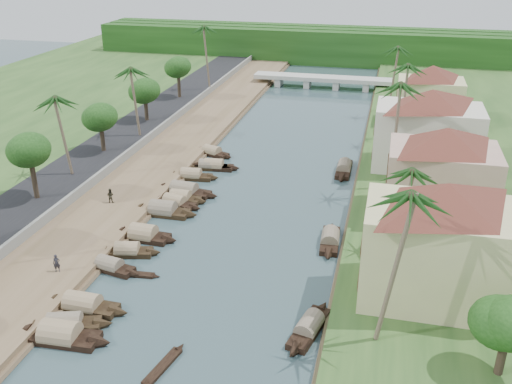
% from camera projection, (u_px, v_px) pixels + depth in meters
% --- Properties ---
extents(ground, '(220.00, 220.00, 0.00)m').
position_uv_depth(ground, '(221.00, 267.00, 53.73)').
color(ground, '#344A4E').
rests_on(ground, ground).
extents(left_bank, '(10.00, 180.00, 0.80)m').
position_uv_depth(left_bank, '(148.00, 171.00, 74.73)').
color(left_bank, brown).
rests_on(left_bank, ground).
extents(right_bank, '(16.00, 180.00, 1.20)m').
position_uv_depth(right_bank, '(424.00, 196.00, 67.16)').
color(right_bank, '#25471C').
rests_on(right_bank, ground).
extents(road, '(8.00, 180.00, 1.40)m').
position_uv_depth(road, '(89.00, 163.00, 76.42)').
color(road, black).
rests_on(road, ground).
extents(retaining_wall, '(0.40, 180.00, 1.10)m').
position_uv_depth(retaining_wall, '(118.00, 162.00, 75.24)').
color(retaining_wall, slate).
rests_on(retaining_wall, left_bank).
extents(treeline, '(120.00, 14.00, 8.00)m').
position_uv_depth(treeline, '(337.00, 45.00, 140.79)').
color(treeline, '#15380F').
rests_on(treeline, ground).
extents(bridge, '(28.00, 4.00, 2.40)m').
position_uv_depth(bridge, '(322.00, 80.00, 116.89)').
color(bridge, '#AEAEA3').
rests_on(bridge, ground).
extents(building_near, '(14.85, 14.85, 10.20)m').
position_uv_depth(building_near, '(440.00, 241.00, 45.28)').
color(building_near, '#BFB880').
rests_on(building_near, right_bank).
extents(building_mid, '(14.11, 14.11, 9.70)m').
position_uv_depth(building_mid, '(442.00, 172.00, 59.36)').
color(building_mid, tan).
rests_on(building_mid, right_bank).
extents(building_far, '(15.59, 15.59, 10.20)m').
position_uv_depth(building_far, '(428.00, 128.00, 71.89)').
color(building_far, beige).
rests_on(building_far, right_bank).
extents(building_distant, '(12.62, 12.62, 9.20)m').
position_uv_depth(building_distant, '(430.00, 94.00, 89.62)').
color(building_distant, '#BFB880').
rests_on(building_distant, right_bank).
extents(sampan_0, '(7.85, 3.85, 2.06)m').
position_uv_depth(sampan_0, '(65.00, 325.00, 45.13)').
color(sampan_0, black).
rests_on(sampan_0, ground).
extents(sampan_1, '(8.59, 2.46, 2.49)m').
position_uv_depth(sampan_1, '(60.00, 336.00, 43.85)').
color(sampan_1, black).
rests_on(sampan_1, ground).
extents(sampan_2, '(8.49, 2.06, 2.23)m').
position_uv_depth(sampan_2, '(83.00, 305.00, 47.52)').
color(sampan_2, black).
rests_on(sampan_2, ground).
extents(sampan_3, '(7.03, 2.73, 1.90)m').
position_uv_depth(sampan_3, '(110.00, 266.00, 53.13)').
color(sampan_3, black).
rests_on(sampan_3, ground).
extents(sampan_4, '(6.95, 2.87, 1.97)m').
position_uv_depth(sampan_4, '(127.00, 251.00, 55.67)').
color(sampan_4, black).
rests_on(sampan_4, ground).
extents(sampan_5, '(7.70, 2.36, 2.41)m').
position_uv_depth(sampan_5, '(144.00, 235.00, 58.62)').
color(sampan_5, black).
rests_on(sampan_5, ground).
extents(sampan_6, '(8.33, 2.23, 2.45)m').
position_uv_depth(sampan_6, '(163.00, 211.00, 63.83)').
color(sampan_6, black).
rests_on(sampan_6, ground).
extents(sampan_7, '(7.35, 2.98, 1.96)m').
position_uv_depth(sampan_7, '(175.00, 203.00, 65.87)').
color(sampan_7, black).
rests_on(sampan_7, ground).
extents(sampan_8, '(6.73, 1.90, 2.10)m').
position_uv_depth(sampan_8, '(180.00, 198.00, 66.92)').
color(sampan_8, black).
rests_on(sampan_8, ground).
extents(sampan_9, '(9.30, 2.89, 2.30)m').
position_uv_depth(sampan_9, '(184.00, 191.00, 68.93)').
color(sampan_9, black).
rests_on(sampan_9, ground).
extents(sampan_10, '(7.56, 2.22, 2.08)m').
position_uv_depth(sampan_10, '(191.00, 176.00, 73.25)').
color(sampan_10, black).
rests_on(sampan_10, ground).
extents(sampan_11, '(7.31, 2.15, 2.09)m').
position_uv_depth(sampan_11, '(214.00, 166.00, 76.27)').
color(sampan_11, black).
rests_on(sampan_11, ground).
extents(sampan_12, '(8.29, 2.46, 1.98)m').
position_uv_depth(sampan_12, '(210.00, 166.00, 76.27)').
color(sampan_12, black).
rests_on(sampan_12, ground).
extents(sampan_13, '(7.22, 3.88, 1.99)m').
position_uv_depth(sampan_13, '(212.00, 152.00, 81.22)').
color(sampan_13, black).
rests_on(sampan_13, ground).
extents(sampan_14, '(3.23, 8.06, 1.96)m').
position_uv_depth(sampan_14, '(309.00, 327.00, 44.81)').
color(sampan_14, black).
rests_on(sampan_14, ground).
extents(sampan_15, '(2.06, 7.84, 2.10)m').
position_uv_depth(sampan_15, '(330.00, 240.00, 57.79)').
color(sampan_15, black).
rests_on(sampan_15, ground).
extents(sampan_16, '(1.89, 8.82, 2.16)m').
position_uv_depth(sampan_16, '(344.00, 169.00, 75.51)').
color(sampan_16, black).
rests_on(sampan_16, ground).
extents(canoe_0, '(1.96, 5.79, 0.76)m').
position_uv_depth(canoe_0, '(162.00, 367.00, 41.15)').
color(canoe_0, black).
rests_on(canoe_0, ground).
extents(canoe_1, '(4.74, 1.10, 0.76)m').
position_uv_depth(canoe_1, '(136.00, 275.00, 52.39)').
color(canoe_1, black).
rests_on(canoe_1, ground).
extents(canoe_2, '(6.14, 1.39, 0.88)m').
position_uv_depth(canoe_2, '(202.00, 167.00, 76.93)').
color(canoe_2, black).
rests_on(canoe_2, ground).
extents(palm_0, '(3.20, 3.20, 13.46)m').
position_uv_depth(palm_0, '(396.00, 197.00, 37.47)').
color(palm_0, '#77644F').
rests_on(palm_0, ground).
extents(palm_1, '(3.20, 3.20, 9.63)m').
position_uv_depth(palm_1, '(406.00, 172.00, 51.33)').
color(palm_1, '#77644F').
rests_on(palm_1, ground).
extents(palm_2, '(3.20, 3.20, 14.00)m').
position_uv_depth(palm_2, '(401.00, 87.00, 62.87)').
color(palm_2, '#77644F').
rests_on(palm_2, ground).
extents(palm_3, '(3.20, 3.20, 12.35)m').
position_uv_depth(palm_3, '(408.00, 67.00, 80.24)').
color(palm_3, '#77644F').
rests_on(palm_3, ground).
extents(palm_5, '(3.20, 3.20, 11.20)m').
position_uv_depth(palm_5, '(60.00, 100.00, 67.44)').
color(palm_5, '#77644F').
rests_on(palm_5, ground).
extents(palm_6, '(3.20, 3.20, 11.45)m').
position_uv_depth(palm_6, '(134.00, 71.00, 81.21)').
color(palm_6, '#77644F').
rests_on(palm_6, ground).
extents(palm_7, '(3.20, 3.20, 12.22)m').
position_uv_depth(palm_7, '(395.00, 49.00, 93.90)').
color(palm_7, '#77644F').
rests_on(palm_7, ground).
extents(palm_8, '(3.20, 3.20, 13.32)m').
position_uv_depth(palm_8, '(207.00, 29.00, 106.13)').
color(palm_8, '#77644F').
rests_on(palm_8, ground).
extents(tree_2, '(4.54, 4.54, 7.59)m').
position_uv_depth(tree_2, '(29.00, 151.00, 62.52)').
color(tree_2, '#3F3224').
rests_on(tree_2, ground).
extents(tree_3, '(4.48, 4.48, 6.60)m').
position_uv_depth(tree_3, '(100.00, 118.00, 77.17)').
color(tree_3, '#3F3224').
rests_on(tree_3, ground).
extents(tree_4, '(4.63, 4.63, 6.66)m').
position_uv_depth(tree_4, '(145.00, 91.00, 90.34)').
color(tree_4, '#3F3224').
rests_on(tree_4, ground).
extents(tree_5, '(4.40, 4.40, 7.30)m').
position_uv_depth(tree_5, '(178.00, 68.00, 103.31)').
color(tree_5, '#3F3224').
rests_on(tree_5, ground).
extents(tree_6, '(4.02, 4.02, 7.18)m').
position_uv_depth(tree_6, '(467.00, 121.00, 74.24)').
color(tree_6, '#3F3224').
rests_on(tree_6, ground).
extents(tree_7, '(4.22, 4.22, 5.93)m').
position_uv_depth(tree_7, '(509.00, 324.00, 37.31)').
color(tree_7, '#3F3224').
rests_on(tree_7, ground).
extents(person_near, '(0.73, 0.62, 1.70)m').
position_uv_depth(person_near, '(57.00, 263.00, 51.25)').
color(person_near, '#222128').
rests_on(person_near, left_bank).
extents(person_far, '(0.82, 0.64, 1.67)m').
position_uv_depth(person_far, '(110.00, 196.00, 64.71)').
color(person_far, '#323023').
rests_on(person_far, left_bank).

